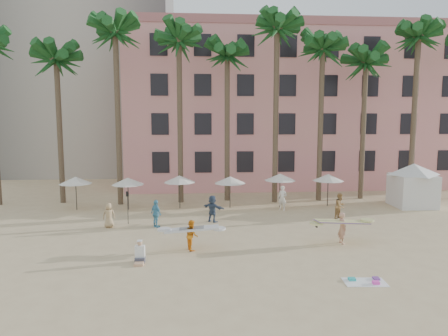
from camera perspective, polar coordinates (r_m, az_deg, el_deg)
name	(u,v)px	position (r m, az deg, el deg)	size (l,w,h in m)	color
ground	(272,263)	(20.32, 6.88, -13.30)	(120.00, 120.00, 0.00)	#D1B789
pink_hotel	(291,111)	(45.99, 9.49, 8.07)	(35.00, 14.00, 16.00)	#E09288
palm_row	(246,47)	(34.49, 3.14, 16.87)	(44.40, 5.40, 16.30)	brown
umbrella_row	(205,179)	(31.57, -2.75, -1.61)	(22.50, 2.70, 2.73)	#332B23
cabana	(413,181)	(35.62, 25.38, -1.72)	(4.65, 4.65, 3.50)	silver
beach_towel	(366,281)	(19.02, 19.60, -15.01)	(1.87, 1.14, 0.14)	white
carrier_yellow	(342,226)	(23.79, 16.54, -7.95)	(3.27, 1.27, 1.81)	tan
carrier_white	(192,234)	(21.88, -4.63, -9.34)	(2.95, 0.93, 1.64)	orange
beachgoers	(230,208)	(27.74, 0.82, -5.77)	(16.89, 5.25, 1.92)	tan
paddle	(128,203)	(27.71, -13.60, -4.93)	(0.18, 0.04, 2.23)	black
seated_man	(140,255)	(20.53, -11.93, -12.07)	(0.49, 0.85, 1.10)	#3F3F4C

